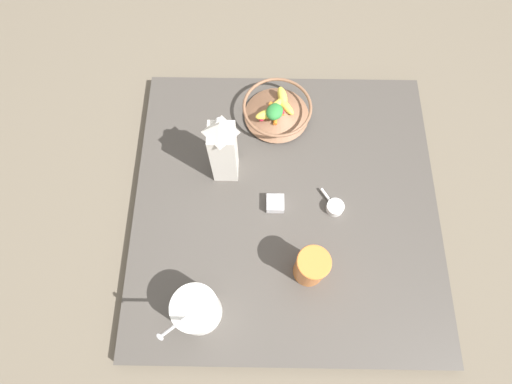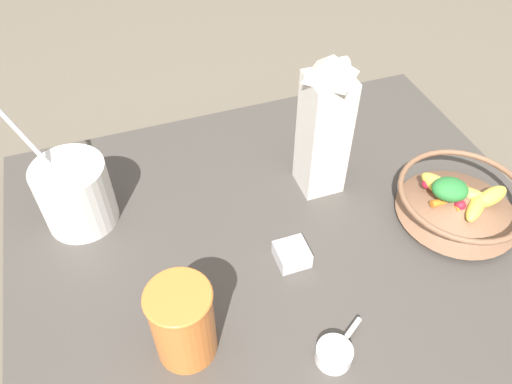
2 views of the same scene
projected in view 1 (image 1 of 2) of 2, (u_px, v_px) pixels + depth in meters
The scene contains 8 objects.
ground_plane at pixel (285, 208), 1.24m from camera, with size 6.00×6.00×0.00m, color #665B4C.
countertop at pixel (285, 205), 1.22m from camera, with size 0.91×0.91×0.04m.
fruit_bowl at pixel (277, 110), 1.27m from camera, with size 0.22×0.22×0.08m.
milk_carton at pixel (223, 150), 1.11m from camera, with size 0.07×0.07×0.27m.
yogurt_tub at pixel (197, 310), 1.02m from camera, with size 0.12×0.14×0.23m.
drinking_cup at pixel (311, 267), 1.06m from camera, with size 0.09×0.09×0.13m.
spice_jar at pixel (275, 204), 1.18m from camera, with size 0.05×0.05×0.03m.
measuring_scoop at pixel (335, 207), 1.18m from camera, with size 0.07×0.09×0.03m.
Camera 1 is at (0.08, 0.41, 1.17)m, focal length 28.00 mm.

